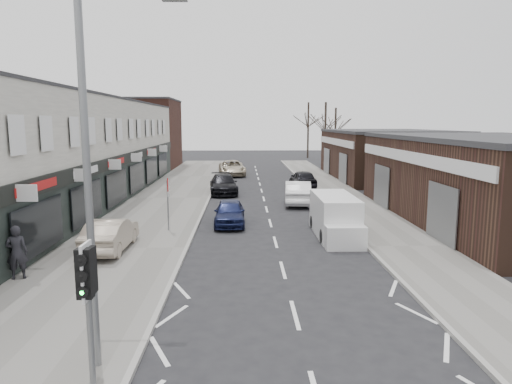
{
  "coord_description": "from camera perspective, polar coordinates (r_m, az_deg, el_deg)",
  "views": [
    {
      "loc": [
        -1.45,
        -10.3,
        5.43
      ],
      "look_at": [
        -0.94,
        8.25,
        2.6
      ],
      "focal_mm": 32.0,
      "sensor_mm": 36.0,
      "label": 1
    }
  ],
  "objects": [
    {
      "name": "ground",
      "position": [
        11.73,
        6.04,
        -18.94
      ],
      "size": [
        160.0,
        160.0,
        0.0
      ],
      "primitive_type": "plane",
      "color": "black",
      "rests_on": "ground"
    },
    {
      "name": "white_van",
      "position": [
        22.25,
        9.85,
        -3.12
      ],
      "size": [
        1.81,
        5.06,
        1.97
      ],
      "rotation": [
        0.0,
        0.0,
        -0.0
      ],
      "color": "white",
      "rests_on": "ground"
    },
    {
      "name": "sedan_on_pavement",
      "position": [
        20.13,
        -17.74,
        -5.05
      ],
      "size": [
        1.46,
        4.13,
        1.36
      ],
      "primitive_type": "imported",
      "rotation": [
        0.0,
        0.0,
        3.14
      ],
      "color": "#A39482",
      "rests_on": "pavement_left"
    },
    {
      "name": "right_unit_far",
      "position": [
        46.56,
        15.91,
        4.42
      ],
      "size": [
        10.0,
        16.0,
        4.5
      ],
      "primitive_type": "cube",
      "color": "#3D261B",
      "rests_on": "ground"
    },
    {
      "name": "warning_sign",
      "position": [
        22.84,
        -10.91,
        0.38
      ],
      "size": [
        0.12,
        0.8,
        2.7
      ],
      "color": "slate",
      "rests_on": "pavement_left"
    },
    {
      "name": "brick_block_far",
      "position": [
        56.62,
        -13.98,
        6.97
      ],
      "size": [
        8.0,
        10.0,
        8.0
      ],
      "primitive_type": "cube",
      "color": "#46261E",
      "rests_on": "ground"
    },
    {
      "name": "right_unit_near",
      "position": [
        28.2,
        28.09,
        1.17
      ],
      "size": [
        10.0,
        18.0,
        4.5
      ],
      "primitive_type": "cube",
      "color": "#3D261B",
      "rests_on": "ground"
    },
    {
      "name": "street_lamp",
      "position": [
        10.02,
        -19.47,
        3.54
      ],
      "size": [
        2.23,
        0.22,
        8.0
      ],
      "color": "slate",
      "rests_on": "pavement_left"
    },
    {
      "name": "tree_far_a",
      "position": [
        59.48,
        8.56,
        3.34
      ],
      "size": [
        3.6,
        3.6,
        8.0
      ],
      "primitive_type": null,
      "color": "#382D26",
      "rests_on": "ground"
    },
    {
      "name": "parked_car_right_a",
      "position": [
        30.75,
        5.25,
        -0.06
      ],
      "size": [
        2.11,
        4.88,
        1.56
      ],
      "primitive_type": "imported",
      "rotation": [
        0.0,
        0.0,
        3.04
      ],
      "color": "white",
      "rests_on": "ground"
    },
    {
      "name": "parked_car_left_b",
      "position": [
        35.2,
        -4.08,
        0.98
      ],
      "size": [
        2.48,
        5.2,
        1.46
      ],
      "primitive_type": "imported",
      "rotation": [
        0.0,
        0.0,
        0.09
      ],
      "color": "black",
      "rests_on": "ground"
    },
    {
      "name": "shop_terrace_left",
      "position": [
        32.2,
        -23.64,
        4.6
      ],
      "size": [
        8.0,
        41.0,
        7.1
      ],
      "primitive_type": "cube",
      "color": "silver",
      "rests_on": "ground"
    },
    {
      "name": "parked_car_right_b",
      "position": [
        38.2,
        5.88,
        1.61
      ],
      "size": [
        2.04,
        4.58,
        1.53
      ],
      "primitive_type": "imported",
      "rotation": [
        0.0,
        0.0,
        3.19
      ],
      "color": "black",
      "rests_on": "ground"
    },
    {
      "name": "pavement_right",
      "position": [
        33.53,
        10.84,
        -0.7
      ],
      "size": [
        3.5,
        64.0,
        0.12
      ],
      "primitive_type": "cube",
      "color": "slate",
      "rests_on": "ground"
    },
    {
      "name": "tree_far_c",
      "position": [
        71.21,
        6.47,
        4.24
      ],
      "size": [
        3.6,
        3.6,
        8.5
      ],
      "primitive_type": null,
      "color": "#382D26",
      "rests_on": "ground"
    },
    {
      "name": "parked_car_left_c",
      "position": [
        47.33,
        -3.02,
        3.02
      ],
      "size": [
        3.07,
        5.81,
        1.56
      ],
      "primitive_type": "imported",
      "rotation": [
        0.0,
        0.0,
        0.09
      ],
      "color": "#B8AC93",
      "rests_on": "ground"
    },
    {
      "name": "pavement_left",
      "position": [
        33.17,
        -10.76,
        -0.8
      ],
      "size": [
        5.5,
        64.0,
        0.12
      ],
      "primitive_type": "cube",
      "color": "slate",
      "rests_on": "ground"
    },
    {
      "name": "traffic_light",
      "position": [
        9.3,
        -20.34,
        -10.81
      ],
      "size": [
        0.28,
        0.6,
        3.1
      ],
      "color": "slate",
      "rests_on": "pavement_left"
    },
    {
      "name": "tree_far_b",
      "position": [
        65.82,
        9.79,
        3.81
      ],
      "size": [
        3.6,
        3.6,
        7.5
      ],
      "primitive_type": null,
      "color": "#382D26",
      "rests_on": "ground"
    },
    {
      "name": "parked_car_left_a",
      "position": [
        24.44,
        -3.31,
        -2.56
      ],
      "size": [
        1.62,
        3.97,
        1.35
      ],
      "primitive_type": "imported",
      "rotation": [
        0.0,
        0.0,
        0.01
      ],
      "color": "#141B41",
      "rests_on": "ground"
    },
    {
      "name": "pedestrian",
      "position": [
        17.67,
        -27.73,
        -6.68
      ],
      "size": [
        0.79,
        0.65,
        1.87
      ],
      "primitive_type": "imported",
      "rotation": [
        0.0,
        0.0,
        3.48
      ],
      "color": "black",
      "rests_on": "pavement_left"
    }
  ]
}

